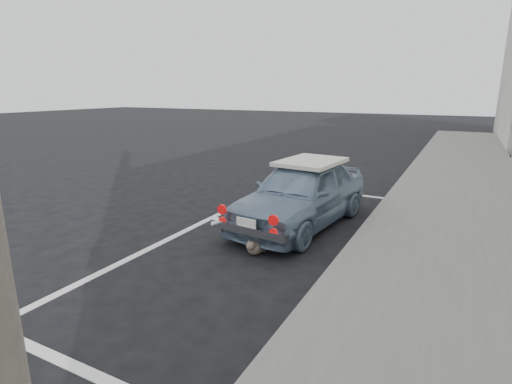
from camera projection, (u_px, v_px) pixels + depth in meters
ground at (92, 327)px, 4.07m from camera, size 80.00×80.00×0.00m
sidewalk at (447, 305)px, 4.34m from camera, size 2.80×40.00×0.15m
pline_rear at (85, 371)px, 3.42m from camera, size 3.00×0.12×0.01m
pline_front at (331, 192)px, 9.43m from camera, size 3.00×0.12×0.01m
pline_side at (195, 226)px, 7.05m from camera, size 0.12×7.00×0.01m
retro_coupe at (301, 193)px, 7.04m from camera, size 1.73×3.52×1.15m
cat at (256, 247)px, 5.84m from camera, size 0.25×0.49×0.26m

